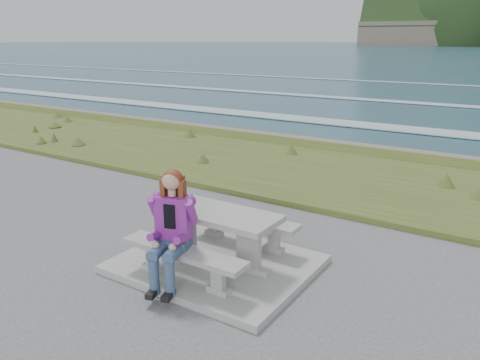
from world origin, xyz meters
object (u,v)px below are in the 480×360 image
Objects in this scene: seated_woman at (170,245)px; bench_seaward at (243,222)px; picnic_table at (215,222)px; bench_landward at (183,257)px.

bench_seaward is at bearing 69.08° from seated_woman.
seated_woman is at bearing -93.59° from bench_seaward.
picnic_table reaches higher than bench_landward.
seated_woman reaches higher than picnic_table.
bench_landward and bench_seaward have the same top height.
bench_seaward is (0.00, 1.40, 0.00)m from bench_landward.
seated_woman is (-0.10, -0.83, -0.04)m from picnic_table.
seated_woman is (-0.10, -1.53, 0.19)m from bench_seaward.
seated_woman reaches higher than bench_landward.
bench_seaward is 1.22× the size of seated_woman.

